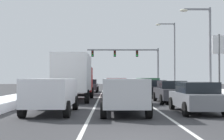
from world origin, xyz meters
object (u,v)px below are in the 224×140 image
at_px(traffic_light_gantry, 133,58).
at_px(sedan_gray_left_lane_third, 83,87).
at_px(sedan_charcoal_right_lane_second, 171,92).
at_px(street_lamp_right_far, 172,50).
at_px(sedan_black_right_lane_third, 155,89).
at_px(street_lamp_right_mid, 206,43).
at_px(sedan_navy_center_lane_second, 122,92).
at_px(suv_green_right_lane_fourth, 147,84).
at_px(sedan_tan_center_lane_third, 118,89).
at_px(box_truck_left_lane_second, 74,75).
at_px(sedan_gray_right_lane_nearest, 196,97).
at_px(sedan_charcoal_left_lane_fourth, 90,86).
at_px(suv_maroon_center_lane_fourth, 116,84).
at_px(suv_silver_center_lane_nearest, 124,92).
at_px(suv_white_left_lane_nearest, 52,92).

bearing_deg(traffic_light_gantry, sedan_gray_left_lane_third, -110.72).
xyz_separation_m(sedan_charcoal_right_lane_second, street_lamp_right_far, (4.19, 20.48, 4.61)).
bearing_deg(sedan_black_right_lane_third, sedan_charcoal_right_lane_second, -87.65).
bearing_deg(street_lamp_right_mid, traffic_light_gantry, 101.91).
bearing_deg(street_lamp_right_far, sedan_charcoal_right_lane_second, -101.55).
bearing_deg(sedan_navy_center_lane_second, suv_green_right_lane_fourth, 76.01).
relative_size(sedan_tan_center_lane_third, box_truck_left_lane_second, 0.62).
xyz_separation_m(sedan_gray_right_lane_nearest, suv_green_right_lane_fourth, (-0.19, 18.38, 0.25)).
height_order(suv_green_right_lane_fourth, sedan_charcoal_left_lane_fourth, suv_green_right_lane_fourth).
height_order(sedan_gray_right_lane_nearest, suv_maroon_center_lane_fourth, suv_maroon_center_lane_fourth).
distance_m(sedan_black_right_lane_third, suv_maroon_center_lane_fourth, 6.38).
xyz_separation_m(suv_maroon_center_lane_fourth, traffic_light_gantry, (2.92, 14.86, 3.72)).
xyz_separation_m(box_truck_left_lane_second, sedan_gray_left_lane_third, (-0.03, 7.94, -1.14)).
height_order(suv_green_right_lane_fourth, sedan_gray_left_lane_third, suv_green_right_lane_fourth).
xyz_separation_m(sedan_charcoal_right_lane_second, sedan_black_right_lane_third, (-0.25, 6.01, 0.00)).
height_order(sedan_gray_right_lane_nearest, street_lamp_right_mid, street_lamp_right_mid).
xyz_separation_m(sedan_navy_center_lane_second, traffic_light_gantry, (2.75, 26.93, 3.97)).
bearing_deg(box_truck_left_lane_second, suv_maroon_center_lane_fourth, 71.03).
relative_size(sedan_gray_right_lane_nearest, street_lamp_right_mid, 0.59).
relative_size(suv_maroon_center_lane_fourth, sedan_charcoal_left_lane_fourth, 1.09).
xyz_separation_m(sedan_charcoal_right_lane_second, suv_maroon_center_lane_fourth, (-3.54, 11.46, 0.25)).
relative_size(sedan_gray_right_lane_nearest, sedan_gray_left_lane_third, 1.00).
distance_m(sedan_charcoal_right_lane_second, sedan_navy_center_lane_second, 3.43).
height_order(suv_green_right_lane_fourth, box_truck_left_lane_second, box_truck_left_lane_second).
bearing_deg(sedan_black_right_lane_third, street_lamp_right_far, 72.97).
height_order(sedan_charcoal_left_lane_fourth, traffic_light_gantry, traffic_light_gantry).
distance_m(sedan_gray_right_lane_nearest, sedan_gray_left_lane_third, 17.30).
bearing_deg(sedan_gray_right_lane_nearest, traffic_light_gantry, 91.17).
relative_size(sedan_navy_center_lane_second, sedan_charcoal_left_lane_fourth, 1.00).
xyz_separation_m(suv_silver_center_lane_nearest, sedan_tan_center_lane_third, (0.03, 12.24, -0.25)).
distance_m(box_truck_left_lane_second, sedan_gray_left_lane_third, 8.02).
height_order(sedan_gray_right_lane_nearest, street_lamp_right_far, street_lamp_right_far).
bearing_deg(traffic_light_gantry, street_lamp_right_mid, -78.09).
bearing_deg(street_lamp_right_far, sedan_gray_right_lane_nearest, -98.88).
height_order(sedan_gray_left_lane_third, sedan_charcoal_left_lane_fourth, same).
bearing_deg(street_lamp_right_mid, box_truck_left_lane_second, -164.10).
distance_m(sedan_charcoal_right_lane_second, suv_maroon_center_lane_fourth, 12.00).
relative_size(sedan_gray_right_lane_nearest, suv_white_left_lane_nearest, 0.92).
relative_size(sedan_gray_right_lane_nearest, suv_maroon_center_lane_fourth, 0.92).
bearing_deg(sedan_tan_center_lane_third, sedan_navy_center_lane_second, -88.78).
distance_m(suv_white_left_lane_nearest, box_truck_left_lane_second, 8.21).
bearing_deg(sedan_charcoal_left_lane_fourth, street_lamp_right_far, 23.59).
bearing_deg(box_truck_left_lane_second, sedan_charcoal_right_lane_second, -14.92).
xyz_separation_m(sedan_tan_center_lane_third, street_lamp_right_far, (7.69, 14.81, 4.61)).
relative_size(suv_maroon_center_lane_fourth, traffic_light_gantry, 0.45).
relative_size(suv_white_left_lane_nearest, box_truck_left_lane_second, 0.68).
height_order(suv_silver_center_lane_nearest, box_truck_left_lane_second, box_truck_left_lane_second).
bearing_deg(traffic_light_gantry, street_lamp_right_far, -50.50).
distance_m(sedan_gray_right_lane_nearest, sedan_navy_center_lane_second, 6.45).
bearing_deg(street_lamp_right_far, suv_green_right_lane_fourth, -117.94).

